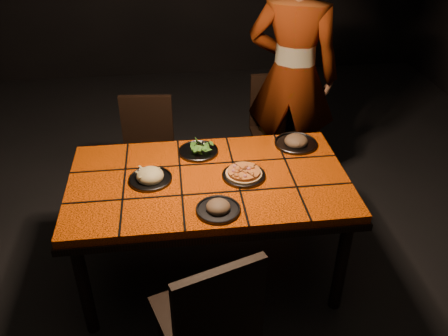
{
  "coord_description": "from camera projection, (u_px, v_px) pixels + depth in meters",
  "views": [
    {
      "loc": [
        -0.19,
        -2.24,
        2.29
      ],
      "look_at": [
        0.09,
        -0.01,
        0.82
      ],
      "focal_mm": 38.0,
      "sensor_mm": 36.0,
      "label": 1
    }
  ],
  "objects": [
    {
      "name": "room_shell",
      "position": [
        206.0,
        51.0,
        2.31
      ],
      "size": [
        6.04,
        7.04,
        3.08
      ],
      "color": "black",
      "rests_on": "ground"
    },
    {
      "name": "chair_far_left",
      "position": [
        147.0,
        146.0,
        3.54
      ],
      "size": [
        0.42,
        0.42,
        0.85
      ],
      "rotation": [
        0.0,
        0.0,
        -0.1
      ],
      "color": "black",
      "rests_on": "ground"
    },
    {
      "name": "chair_near",
      "position": [
        210.0,
        318.0,
        2.16
      ],
      "size": [
        0.53,
        0.53,
        0.93
      ],
      "rotation": [
        0.0,
        0.0,
        3.47
      ],
      "color": "black",
      "rests_on": "ground"
    },
    {
      "name": "plate_pasta",
      "position": [
        150.0,
        177.0,
        2.69
      ],
      "size": [
        0.25,
        0.25,
        0.08
      ],
      "color": "#323236",
      "rests_on": "dining_table"
    },
    {
      "name": "diner",
      "position": [
        292.0,
        76.0,
        3.53
      ],
      "size": [
        0.79,
        0.66,
        1.86
      ],
      "primitive_type": "imported",
      "rotation": [
        0.0,
        0.0,
        2.77
      ],
      "color": "brown",
      "rests_on": "ground"
    },
    {
      "name": "chair_far_right",
      "position": [
        276.0,
        123.0,
        3.8
      ],
      "size": [
        0.4,
        0.4,
        0.89
      ],
      "rotation": [
        0.0,
        0.0,
        -0.0
      ],
      "color": "black",
      "rests_on": "ground"
    },
    {
      "name": "dining_table",
      "position": [
        209.0,
        189.0,
        2.76
      ],
      "size": [
        1.62,
        0.92,
        0.75
      ],
      "color": "#ED5007",
      "rests_on": "ground"
    },
    {
      "name": "plate_pizza",
      "position": [
        244.0,
        174.0,
        2.72
      ],
      "size": [
        0.29,
        0.29,
        0.04
      ],
      "color": "#323236",
      "rests_on": "dining_table"
    },
    {
      "name": "plate_mushroom_b",
      "position": [
        296.0,
        141.0,
        3.03
      ],
      "size": [
        0.27,
        0.27,
        0.09
      ],
      "color": "#323236",
      "rests_on": "dining_table"
    },
    {
      "name": "plate_salad",
      "position": [
        198.0,
        149.0,
        2.94
      ],
      "size": [
        0.25,
        0.25,
        0.07
      ],
      "color": "#323236",
      "rests_on": "dining_table"
    },
    {
      "name": "plate_mushroom_a",
      "position": [
        218.0,
        208.0,
        2.45
      ],
      "size": [
        0.24,
        0.24,
        0.08
      ],
      "color": "#323236",
      "rests_on": "dining_table"
    }
  ]
}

